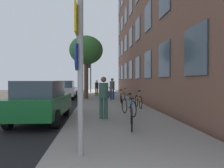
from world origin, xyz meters
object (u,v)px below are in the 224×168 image
Objects in this scene: bicycle_0 at (131,116)px; pedestrian_2 at (97,87)px; tree_near at (86,51)px; car_0 at (41,101)px; bicycle_3 at (121,98)px; pedestrian_0 at (104,95)px; bicycle_1 at (129,106)px; traffic_light at (90,71)px; sign_post at (79,59)px; pedestrian_1 at (112,87)px; car_1 at (65,89)px; bicycle_5 at (110,93)px; bicycle_4 at (125,95)px; bicycle_2 at (139,101)px.

bicycle_0 is 1.14× the size of pedestrian_2.
tree_near is 9.91m from car_0.
bicycle_3 is 1.01× the size of pedestrian_0.
traffic_light is at bearing 96.78° from bicycle_1.
pedestrian_1 is (1.71, 12.37, -0.99)m from sign_post.
tree_near is at bearing 153.77° from pedestrian_1.
pedestrian_0 reaches higher than car_1.
bicycle_0 is 2.42m from bicycle_1.
bicycle_1 is at bearing -89.35° from pedestrian_1.
bicycle_5 is (0.15, 12.00, -0.02)m from bicycle_0.
tree_near is at bearing 96.47° from pedestrian_0.
pedestrian_2 is at bearing 115.13° from bicycle_4.
sign_post is at bearing -97.88° from pedestrian_1.
bicycle_3 is 0.41× the size of car_0.
tree_near is 3.21× the size of bicycle_4.
bicycle_3 is 5.77m from pedestrian_0.
bicycle_1 is 9.60m from bicycle_5.
bicycle_1 is at bearing 9.28° from car_0.
car_0 is (-3.51, -8.19, -0.26)m from pedestrian_1.
pedestrian_1 is 4.73m from car_1.
pedestrian_2 is at bearing 96.20° from bicycle_1.
sign_post is 12.52m from pedestrian_1.
bicycle_5 is (-1.11, 7.20, -0.01)m from bicycle_2.
traffic_light reaches higher than pedestrian_1.
pedestrian_1 is at bearing -26.23° from tree_near.
tree_near is at bearing -154.91° from bicycle_5.
traffic_light is 2.30× the size of pedestrian_1.
traffic_light is 0.96× the size of car_0.
pedestrian_2 is at bearing 73.96° from tree_near.
pedestrian_2 is 0.38× the size of car_1.
sign_post is 2.12× the size of bicycle_3.
bicycle_3 is at bearing -49.69° from car_1.
car_1 reaches higher than bicycle_0.
bicycle_3 is at bearing -82.41° from pedestrian_1.
bicycle_3 is 4.82m from bicycle_5.
bicycle_3 is (0.59, 7.20, -0.02)m from bicycle_0.
pedestrian_1 is at bearing 82.12° from sign_post.
bicycle_2 is at bearing -78.63° from traffic_light.
bicycle_5 is 0.40× the size of car_0.
bicycle_2 is at bearing 75.30° from bicycle_0.
bicycle_1 is at bearing 69.33° from sign_post.
car_0 is at bearing 113.28° from sign_post.
bicycle_2 is (3.05, -15.14, -2.32)m from traffic_light.
traffic_light reaches higher than bicycle_0.
bicycle_0 is 12.00m from bicycle_5.
pedestrian_0 is 11.20m from car_1.
pedestrian_1 reaches higher than pedestrian_2.
tree_near reaches higher than car_1.
car_0 is (-3.45, -10.19, 0.35)m from bicycle_5.
bicycle_5 is 0.95× the size of pedestrian_1.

